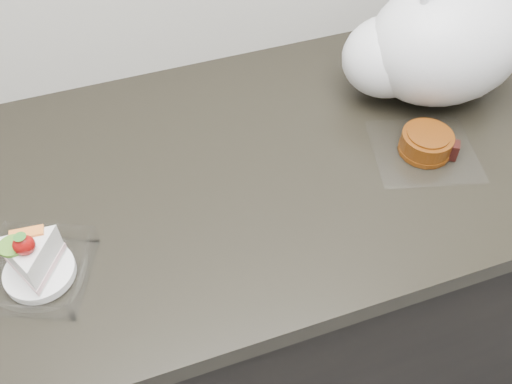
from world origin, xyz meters
name	(u,v)px	position (x,y,z in m)	size (l,w,h in m)	color
counter	(228,305)	(0.00, 1.69, 0.45)	(2.04, 0.64, 0.90)	black
cake_tray	(36,265)	(-0.30, 1.57, 0.93)	(0.18, 0.18, 0.11)	white
mooncake_wrap	(427,145)	(0.36, 1.62, 0.92)	(0.21, 0.21, 0.04)	white
plastic_bag	(435,44)	(0.44, 1.76, 1.01)	(0.35, 0.25, 0.28)	white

